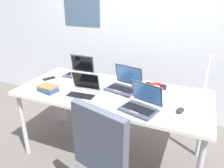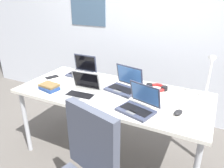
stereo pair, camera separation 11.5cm
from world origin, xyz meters
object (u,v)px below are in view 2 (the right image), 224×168
object	(u,v)px
headphones	(157,87)
book_stack	(49,87)
laptop_near_mouse	(82,91)
laptop_mid_desk	(139,105)
computer_mouse	(178,112)
laptop_center	(82,71)
cell_phone	(52,77)
desk_lamp	(209,77)
laptop_front_left	(124,85)

from	to	relation	value
headphones	book_stack	xyz separation A→B (m)	(-0.92, -0.48, 0.01)
laptop_near_mouse	laptop_mid_desk	bearing A→B (deg)	-2.97
laptop_near_mouse	computer_mouse	size ratio (longest dim) A/B	3.09
computer_mouse	laptop_center	bearing A→B (deg)	177.39
laptop_center	cell_phone	world-z (taller)	laptop_center
laptop_center	cell_phone	size ratio (longest dim) A/B	2.11
laptop_center	cell_phone	xyz separation A→B (m)	(-0.25, -0.22, -0.04)
laptop_center	headphones	bearing A→B (deg)	-0.26
laptop_near_mouse	cell_phone	distance (m)	0.60
laptop_mid_desk	headphones	size ratio (longest dim) A/B	1.56
desk_lamp	laptop_mid_desk	xyz separation A→B (m)	(-0.46, -0.49, -0.15)
cell_phone	laptop_center	bearing A→B (deg)	68.09
laptop_mid_desk	book_stack	size ratio (longest dim) A/B	1.61
laptop_front_left	laptop_center	xyz separation A→B (m)	(-0.60, 0.16, -0.00)
computer_mouse	book_stack	xyz separation A→B (m)	(-1.21, -0.08, 0.01)
laptop_front_left	computer_mouse	size ratio (longest dim) A/B	3.60
cell_phone	headphones	bearing A→B (deg)	37.41
laptop_front_left	laptop_mid_desk	bearing A→B (deg)	-50.27
laptop_front_left	headphones	world-z (taller)	laptop_front_left
laptop_mid_desk	book_stack	bearing A→B (deg)	-179.54
laptop_mid_desk	laptop_front_left	bearing A→B (deg)	129.73
cell_phone	laptop_mid_desk	bearing A→B (deg)	13.41
laptop_front_left	laptop_mid_desk	distance (m)	0.41
laptop_mid_desk	laptop_near_mouse	world-z (taller)	same
desk_lamp	laptop_mid_desk	size ratio (longest dim) A/B	1.20
laptop_center	laptop_near_mouse	size ratio (longest dim) A/B	0.97
cell_phone	book_stack	world-z (taller)	book_stack
headphones	laptop_near_mouse	bearing A→B (deg)	-142.02
book_stack	computer_mouse	bearing A→B (deg)	4.03
laptop_mid_desk	book_stack	distance (m)	0.91
laptop_mid_desk	book_stack	xyz separation A→B (m)	(-0.91, -0.01, -0.02)
laptop_front_left	book_stack	bearing A→B (deg)	-153.55
laptop_center	computer_mouse	xyz separation A→B (m)	(1.15, -0.40, -0.03)
desk_lamp	laptop_front_left	world-z (taller)	desk_lamp
laptop_mid_desk	headphones	world-z (taller)	laptop_mid_desk
laptop_center	headphones	distance (m)	0.87
cell_phone	book_stack	bearing A→B (deg)	-26.62
laptop_front_left	book_stack	distance (m)	0.72
laptop_mid_desk	computer_mouse	xyz separation A→B (m)	(0.30, 0.08, -0.03)
laptop_mid_desk	cell_phone	distance (m)	1.14
desk_lamp	laptop_center	distance (m)	1.32
laptop_near_mouse	laptop_center	bearing A→B (deg)	123.88
laptop_near_mouse	cell_phone	world-z (taller)	laptop_near_mouse
headphones	cell_phone	bearing A→B (deg)	-168.92
laptop_mid_desk	laptop_center	world-z (taller)	laptop_center
laptop_front_left	cell_phone	xyz separation A→B (m)	(-0.85, -0.06, -0.04)
desk_lamp	cell_phone	distance (m)	1.59
headphones	laptop_center	bearing A→B (deg)	179.74
computer_mouse	cell_phone	bearing A→B (deg)	-170.65
laptop_near_mouse	headphones	size ratio (longest dim) A/B	1.38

